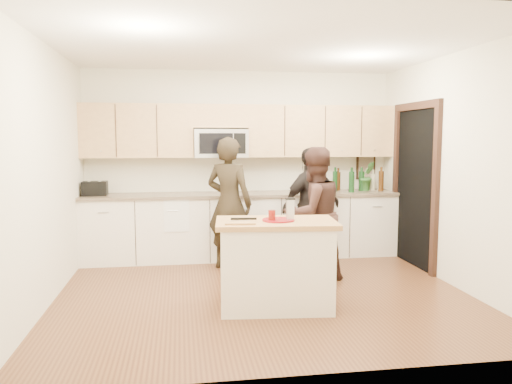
{
  "coord_description": "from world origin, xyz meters",
  "views": [
    {
      "loc": [
        -0.9,
        -5.38,
        1.72
      ],
      "look_at": [
        -0.02,
        0.35,
        1.1
      ],
      "focal_mm": 35.0,
      "sensor_mm": 36.0,
      "label": 1
    }
  ],
  "objects": [
    {
      "name": "floor",
      "position": [
        0.0,
        0.0,
        0.0
      ],
      "size": [
        4.5,
        4.5,
        0.0
      ],
      "primitive_type": "plane",
      "color": "brown",
      "rests_on": "ground"
    },
    {
      "name": "room_shell",
      "position": [
        0.0,
        0.0,
        1.73
      ],
      "size": [
        4.52,
        4.02,
        2.71
      ],
      "color": "beige",
      "rests_on": "ground"
    },
    {
      "name": "back_cabinetry",
      "position": [
        0.0,
        1.69,
        0.47
      ],
      "size": [
        4.5,
        0.66,
        0.94
      ],
      "color": "silver",
      "rests_on": "ground"
    },
    {
      "name": "upper_cabinetry",
      "position": [
        0.03,
        1.83,
        1.84
      ],
      "size": [
        4.5,
        0.33,
        0.75
      ],
      "color": "tan",
      "rests_on": "ground"
    },
    {
      "name": "microwave",
      "position": [
        -0.31,
        1.8,
        1.65
      ],
      "size": [
        0.76,
        0.41,
        0.4
      ],
      "color": "silver",
      "rests_on": "ground"
    },
    {
      "name": "doorway",
      "position": [
        2.23,
        0.9,
        1.16
      ],
      "size": [
        0.06,
        1.25,
        2.2
      ],
      "color": "black",
      "rests_on": "ground"
    },
    {
      "name": "framed_picture",
      "position": [
        1.95,
        1.98,
        1.28
      ],
      "size": [
        0.3,
        0.03,
        0.38
      ],
      "color": "black",
      "rests_on": "ground"
    },
    {
      "name": "dish_towel",
      "position": [
        -0.95,
        1.5,
        0.8
      ],
      "size": [
        0.34,
        0.6,
        0.48
      ],
      "color": "white",
      "rests_on": "ground"
    },
    {
      "name": "island",
      "position": [
        0.05,
        -0.52,
        0.45
      ],
      "size": [
        1.26,
        0.81,
        0.9
      ],
      "rotation": [
        0.0,
        0.0,
        -0.1
      ],
      "color": "silver",
      "rests_on": "ground"
    },
    {
      "name": "red_plate",
      "position": [
        0.07,
        -0.54,
        0.91
      ],
      "size": [
        0.32,
        0.32,
        0.02
      ],
      "primitive_type": "cylinder",
      "color": "maroon",
      "rests_on": "island"
    },
    {
      "name": "box_grater",
      "position": [
        0.19,
        -0.54,
        1.02
      ],
      "size": [
        0.09,
        0.05,
        0.21
      ],
      "color": "silver",
      "rests_on": "red_plate"
    },
    {
      "name": "drink_glass",
      "position": [
        -0.0,
        -0.57,
        0.96
      ],
      "size": [
        0.07,
        0.07,
        0.11
      ],
      "primitive_type": "cylinder",
      "color": "maroon",
      "rests_on": "island"
    },
    {
      "name": "cutting_board",
      "position": [
        -0.33,
        -0.65,
        0.91
      ],
      "size": [
        0.31,
        0.21,
        0.02
      ],
      "primitive_type": "cube",
      "rotation": [
        0.0,
        0.0,
        -0.1
      ],
      "color": "#A98346",
      "rests_on": "island"
    },
    {
      "name": "tongs",
      "position": [
        -0.28,
        -0.53,
        0.93
      ],
      "size": [
        0.26,
        0.06,
        0.02
      ],
      "primitive_type": "cube",
      "rotation": [
        0.0,
        0.0,
        -0.1
      ],
      "color": "black",
      "rests_on": "cutting_board"
    },
    {
      "name": "knife",
      "position": [
        -0.32,
        -0.61,
        0.92
      ],
      "size": [
        0.21,
        0.04,
        0.01
      ],
      "primitive_type": "cube",
      "rotation": [
        0.0,
        0.0,
        -0.1
      ],
      "color": "silver",
      "rests_on": "cutting_board"
    },
    {
      "name": "toaster",
      "position": [
        -2.05,
        1.67,
        1.04
      ],
      "size": [
        0.33,
        0.2,
        0.2
      ],
      "color": "black",
      "rests_on": "back_cabinetry"
    },
    {
      "name": "bottle_cluster",
      "position": [
        1.71,
        1.69,
        1.11
      ],
      "size": [
        0.76,
        0.38,
        0.36
      ],
      "color": "black",
      "rests_on": "back_cabinetry"
    },
    {
      "name": "orchid",
      "position": [
        1.87,
        1.72,
        1.16
      ],
      "size": [
        0.26,
        0.22,
        0.44
      ],
      "primitive_type": "imported",
      "rotation": [
        0.0,
        0.0,
        0.13
      ],
      "color": "#2F6629",
      "rests_on": "back_cabinetry"
    },
    {
      "name": "woman_left",
      "position": [
        -0.26,
        1.1,
        0.87
      ],
      "size": [
        0.76,
        0.69,
        1.74
      ],
      "primitive_type": "imported",
      "rotation": [
        0.0,
        0.0,
        2.57
      ],
      "color": "black",
      "rests_on": "ground"
    },
    {
      "name": "woman_center",
      "position": [
        0.69,
        0.39,
        0.81
      ],
      "size": [
        0.94,
        0.83,
        1.62
      ],
      "primitive_type": "imported",
      "rotation": [
        0.0,
        0.0,
        3.47
      ],
      "color": "#341F1A",
      "rests_on": "ground"
    },
    {
      "name": "woman_right",
      "position": [
        0.86,
        1.13,
        0.8
      ],
      "size": [
        1.02,
        0.73,
        1.6
      ],
      "primitive_type": "imported",
      "rotation": [
        0.0,
        0.0,
        3.55
      ],
      "color": "black",
      "rests_on": "ground"
    }
  ]
}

